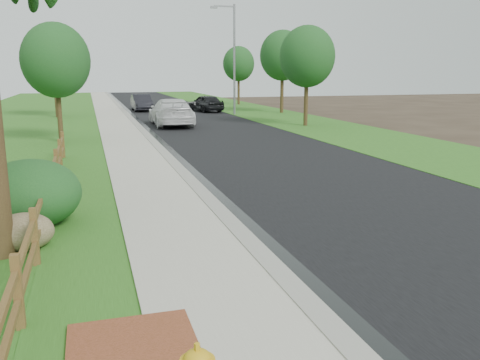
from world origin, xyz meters
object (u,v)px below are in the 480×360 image
object	(u,v)px
ranch_fence	(49,190)
streetlight	(232,53)
dark_car_mid	(206,103)
white_suv	(171,112)

from	to	relation	value
ranch_fence	streetlight	bearing A→B (deg)	65.36
dark_car_mid	streetlight	world-z (taller)	streetlight
dark_car_mid	white_suv	bearing A→B (deg)	52.77
ranch_fence	dark_car_mid	world-z (taller)	dark_car_mid
ranch_fence	dark_car_mid	distance (m)	32.11
white_suv	dark_car_mid	world-z (taller)	white_suv
white_suv	streetlight	xyz separation A→B (m)	(6.00, 6.78, 3.93)
white_suv	streetlight	world-z (taller)	streetlight
ranch_fence	dark_car_mid	size ratio (longest dim) A/B	3.95
ranch_fence	streetlight	xyz separation A→B (m)	(12.14, 26.47, 4.19)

